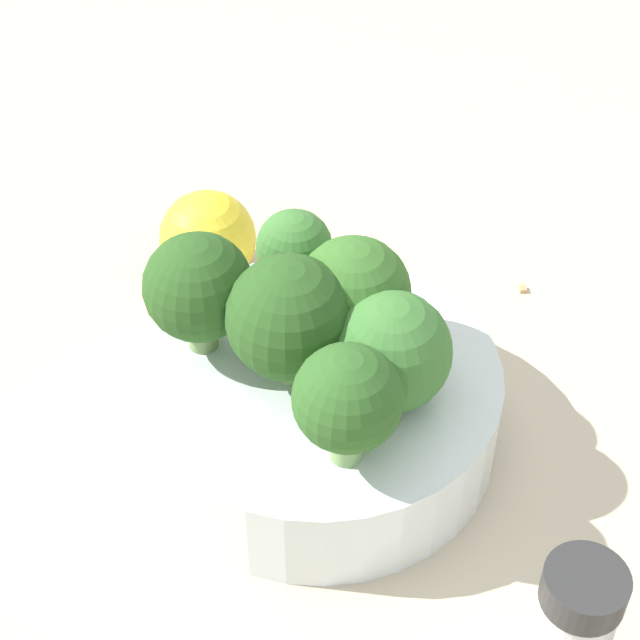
% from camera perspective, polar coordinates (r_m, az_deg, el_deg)
% --- Properties ---
extents(ground_plane, '(3.00, 3.00, 0.00)m').
position_cam_1_polar(ground_plane, '(0.56, 0.00, -6.28)').
color(ground_plane, beige).
extents(bowl, '(0.18, 0.18, 0.05)m').
position_cam_1_polar(bowl, '(0.54, 0.00, -4.58)').
color(bowl, silver).
rests_on(bowl, ground_plane).
extents(broccoli_floret_0, '(0.06, 0.06, 0.06)m').
position_cam_1_polar(broccoli_floret_0, '(0.51, 1.79, 1.35)').
color(broccoli_floret_0, '#7A9E5B').
rests_on(broccoli_floret_0, bowl).
extents(broccoli_floret_1, '(0.06, 0.06, 0.07)m').
position_cam_1_polar(broccoli_floret_1, '(0.49, -1.58, -0.15)').
color(broccoli_floret_1, '#8EB770').
rests_on(broccoli_floret_1, bowl).
extents(broccoli_floret_2, '(0.05, 0.05, 0.06)m').
position_cam_1_polar(broccoli_floret_2, '(0.46, 1.43, -4.31)').
color(broccoli_floret_2, '#84AD66').
rests_on(broccoli_floret_2, bowl).
extents(broccoli_floret_3, '(0.05, 0.05, 0.06)m').
position_cam_1_polar(broccoli_floret_3, '(0.51, -6.51, 1.68)').
color(broccoli_floret_3, '#7A9E5B').
rests_on(broccoli_floret_3, bowl).
extents(broccoli_floret_4, '(0.04, 0.04, 0.05)m').
position_cam_1_polar(broccoli_floret_4, '(0.54, -1.87, 3.68)').
color(broccoli_floret_4, '#84AD66').
rests_on(broccoli_floret_4, bowl).
extents(broccoli_floret_5, '(0.06, 0.06, 0.06)m').
position_cam_1_polar(broccoli_floret_5, '(0.49, 3.77, -1.73)').
color(broccoli_floret_5, '#84AD66').
rests_on(broccoli_floret_5, bowl).
extents(pepper_shaker, '(0.03, 0.03, 0.07)m').
position_cam_1_polar(pepper_shaker, '(0.46, 13.37, -15.54)').
color(pepper_shaker, silver).
rests_on(pepper_shaker, ground_plane).
extents(lemon_wedge, '(0.06, 0.06, 0.06)m').
position_cam_1_polar(lemon_wedge, '(0.63, -6.01, 4.35)').
color(lemon_wedge, yellow).
rests_on(lemon_wedge, ground_plane).
extents(almond_crumb_0, '(0.01, 0.01, 0.01)m').
position_cam_1_polar(almond_crumb_0, '(0.65, -2.15, 3.29)').
color(almond_crumb_0, tan).
rests_on(almond_crumb_0, ground_plane).
extents(almond_crumb_1, '(0.01, 0.01, 0.01)m').
position_cam_1_polar(almond_crumb_1, '(0.64, -7.80, 2.12)').
color(almond_crumb_1, olive).
rests_on(almond_crumb_1, ground_plane).
extents(almond_crumb_2, '(0.01, 0.01, 0.01)m').
position_cam_1_polar(almond_crumb_2, '(0.63, -4.80, 1.46)').
color(almond_crumb_2, olive).
rests_on(almond_crumb_2, ground_plane).
extents(almond_crumb_3, '(0.00, 0.01, 0.01)m').
position_cam_1_polar(almond_crumb_3, '(0.65, 10.78, 1.73)').
color(almond_crumb_3, tan).
rests_on(almond_crumb_3, ground_plane).
extents(almond_crumb_4, '(0.01, 0.01, 0.01)m').
position_cam_1_polar(almond_crumb_4, '(0.64, 3.29, 1.92)').
color(almond_crumb_4, '#AD7F4C').
rests_on(almond_crumb_4, ground_plane).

